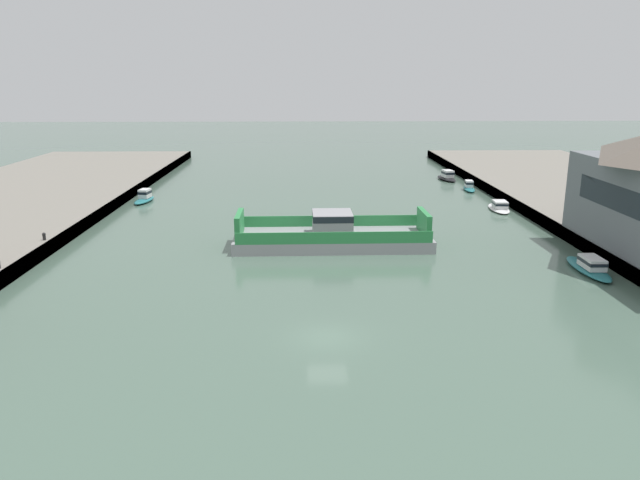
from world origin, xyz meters
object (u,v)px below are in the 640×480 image
moored_boat_near_left (469,187)px  moored_boat_far_left (590,266)px  moored_boat_mid_right (144,197)px  chain_ferry (332,235)px  moored_boat_near_right (447,176)px  moored_boat_mid_left (499,207)px

moored_boat_near_left → moored_boat_far_left: (-0.26, -38.20, -0.00)m
moored_boat_mid_right → chain_ferry: bearing=-43.0°
moored_boat_near_left → moored_boat_near_right: 9.14m
moored_boat_mid_left → chain_ferry: bearing=-143.8°
moored_boat_mid_left → moored_boat_far_left: (-0.30, -24.52, 0.06)m
moored_boat_near_right → chain_ferry: bearing=-117.8°
moored_boat_near_right → moored_boat_mid_left: bearing=-87.2°
moored_boat_mid_left → moored_boat_far_left: bearing=-90.7°
moored_boat_near_right → moored_boat_mid_left: size_ratio=0.97×
moored_boat_near_left → moored_boat_mid_left: moored_boat_near_left is taller
moored_boat_near_left → moored_boat_mid_left: (0.04, -13.69, -0.07)m
moored_boat_near_left → moored_boat_mid_left: size_ratio=0.79×
moored_boat_near_left → moored_boat_mid_right: 45.48m
moored_boat_mid_right → moored_boat_near_right: bearing=20.5°
moored_boat_near_left → moored_boat_mid_right: size_ratio=0.92×
chain_ferry → moored_boat_near_right: (20.22, 38.35, -0.42)m
chain_ferry → moored_boat_near_right: bearing=62.2°
moored_boat_near_right → moored_boat_mid_left: (1.11, -22.76, -0.16)m
chain_ferry → moored_boat_far_left: size_ratio=2.62×
moored_boat_near_left → chain_ferry: bearing=-126.0°
chain_ferry → moored_boat_mid_right: (-23.60, 21.98, -0.41)m
chain_ferry → moored_boat_near_right: chain_ferry is taller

